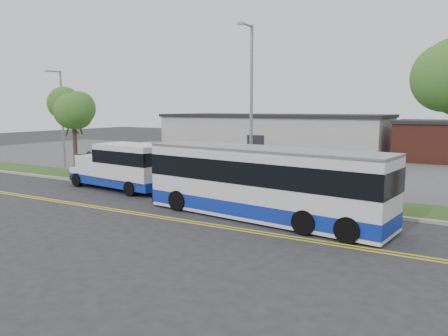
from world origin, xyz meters
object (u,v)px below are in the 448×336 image
Objects in this scene: streetlight_far at (62,115)px; parked_car_b at (143,149)px; parked_car_a at (206,159)px; tree_west at (73,107)px; pedestrian at (89,165)px; transit_bus at (263,183)px; streetlight_near at (251,104)px; shuttle_bus at (125,165)px.

streetlight_far is 1.75× the size of parked_car_b.
parked_car_a is (10.54, 5.91, -3.74)m from streetlight_far.
tree_west is 3.53× the size of pedestrian.
transit_bus is at bearing -15.61° from tree_west.
transit_bus is 28.26m from parked_car_b.
streetlight_near is at bearing -8.05° from streetlight_far.
shuttle_bus is 10.56m from transit_bus.
transit_bus is at bearing -4.52° from shuttle_bus.
parked_car_b is at bearing 108.11° from tree_west.
tree_west is 1.51× the size of parked_car_b.
transit_bus is at bearing -42.93° from parked_car_b.
streetlight_far is at bearing 168.99° from transit_bus.
parked_car_b is at bearing 145.53° from streetlight_near.
pedestrian is (2.83, -1.30, -4.04)m from tree_west.
streetlight_near is at bearing -38.67° from parked_car_b.
parked_car_b is (-4.14, 12.67, -4.36)m from tree_west.
streetlight_far reaches higher than parked_car_b.
transit_bus reaches higher than pedestrian.
transit_bus is 17.38m from parked_car_a.
streetlight_near is 2.08× the size of parked_car_b.
tree_west is 11.32m from parked_car_a.
pedestrian is (-4.73, 1.53, -0.45)m from shuttle_bus.
streetlight_near reaches higher than tree_west.
shuttle_bus is at bearing -23.60° from streetlight_far.
pedestrian is 10.14m from parked_car_a.
parked_car_b is (-11.69, 15.50, -0.77)m from shuttle_bus.
parked_car_a is (6.54, 8.13, -4.39)m from tree_west.
tree_west reaches higher than pedestrian.
streetlight_near reaches higher than shuttle_bus.
streetlight_far is at bearing 171.95° from streetlight_near.
shuttle_bus is (-7.45, -2.36, -3.70)m from streetlight_near.
pedestrian is (6.83, -3.52, -3.40)m from streetlight_far.
transit_bus is (2.89, -4.53, -3.59)m from streetlight_near.
transit_bus is at bearing -57.44° from streetlight_near.
parked_car_a is at bearing 102.60° from shuttle_bus.
streetlight_near is 1.19× the size of streetlight_far.
tree_west is 18.90m from transit_bus.
parked_car_b is (-19.14, 13.14, -4.47)m from streetlight_near.
streetlight_far is 0.67× the size of transit_bus.
streetlight_near is at bearing -1.80° from tree_west.
streetlight_near is 12.89m from pedestrian.
parked_car_a is at bearing 29.29° from streetlight_far.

